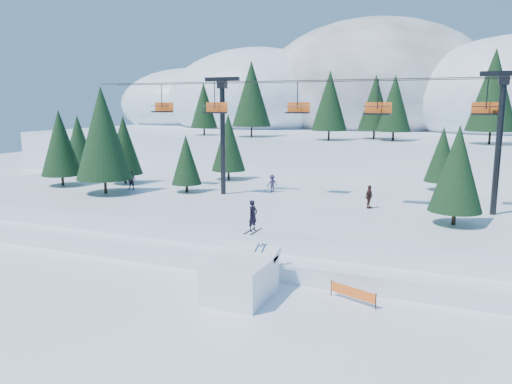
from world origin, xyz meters
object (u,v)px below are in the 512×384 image
at_px(jump_kicker, 241,277).
at_px(chairlift, 344,119).
at_px(banner_far, 396,281).
at_px(banner_near, 353,293).

height_order(jump_kicker, chairlift, chairlift).
bearing_deg(banner_far, jump_kicker, -150.77).
bearing_deg(banner_near, jump_kicker, -164.15).
relative_size(jump_kicker, banner_near, 1.95).
bearing_deg(jump_kicker, banner_near, 15.85).
distance_m(chairlift, banner_far, 15.71).
distance_m(banner_near, banner_far, 3.32).
distance_m(jump_kicker, banner_near, 6.09).
bearing_deg(banner_near, banner_far, 54.23).
distance_m(chairlift, banner_near, 17.25).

